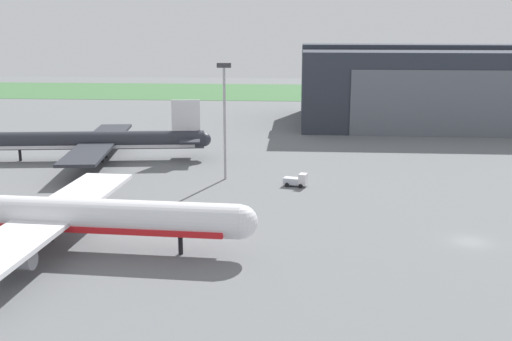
{
  "coord_description": "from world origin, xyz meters",
  "views": [
    {
      "loc": [
        -21.95,
        -73.97,
        27.19
      ],
      "look_at": [
        -28.33,
        17.34,
        4.49
      ],
      "focal_mm": 42.69,
      "sensor_mm": 36.0,
      "label": 1
    }
  ],
  "objects_px": {
    "airliner_near_left": "(54,215)",
    "ops_van": "(297,180)",
    "airliner_far_left": "(95,141)",
    "apron_light_mast": "(225,113)",
    "maintenance_hangar": "(482,86)"
  },
  "relations": [
    {
      "from": "airliner_near_left",
      "to": "airliner_far_left",
      "type": "distance_m",
      "value": 48.78
    },
    {
      "from": "airliner_far_left",
      "to": "ops_van",
      "type": "distance_m",
      "value": 43.53
    },
    {
      "from": "airliner_near_left",
      "to": "apron_light_mast",
      "type": "distance_m",
      "value": 39.14
    },
    {
      "from": "ops_van",
      "to": "apron_light_mast",
      "type": "distance_m",
      "value": 16.97
    },
    {
      "from": "airliner_near_left",
      "to": "airliner_far_left",
      "type": "height_order",
      "value": "airliner_near_left"
    },
    {
      "from": "maintenance_hangar",
      "to": "apron_light_mast",
      "type": "bearing_deg",
      "value": -134.05
    },
    {
      "from": "airliner_near_left",
      "to": "apron_light_mast",
      "type": "height_order",
      "value": "apron_light_mast"
    },
    {
      "from": "airliner_near_left",
      "to": "airliner_far_left",
      "type": "xyz_separation_m",
      "value": [
        -10.8,
        47.57,
        -0.34
      ]
    },
    {
      "from": "ops_van",
      "to": "maintenance_hangar",
      "type": "bearing_deg",
      "value": 54.08
    },
    {
      "from": "maintenance_hangar",
      "to": "apron_light_mast",
      "type": "relative_size",
      "value": 4.76
    },
    {
      "from": "airliner_far_left",
      "to": "airliner_near_left",
      "type": "bearing_deg",
      "value": -77.21
    },
    {
      "from": "airliner_near_left",
      "to": "ops_van",
      "type": "relative_size",
      "value": 11.75
    },
    {
      "from": "ops_van",
      "to": "apron_light_mast",
      "type": "xyz_separation_m",
      "value": [
        -12.53,
        4.04,
        10.71
      ]
    },
    {
      "from": "maintenance_hangar",
      "to": "airliner_far_left",
      "type": "bearing_deg",
      "value": -150.35
    },
    {
      "from": "apron_light_mast",
      "to": "maintenance_hangar",
      "type": "bearing_deg",
      "value": 45.95
    }
  ]
}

